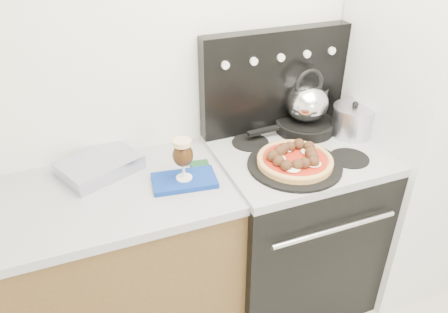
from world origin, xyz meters
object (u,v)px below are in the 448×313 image
pizza_pan (294,165)px  fridge (420,122)px  stove_body (290,229)px  pizza (295,159)px  skillet (305,125)px  oven_mitt (184,180)px  beer_glass (183,159)px  tea_kettle (307,100)px  stock_pot (352,122)px  base_cabinet (73,286)px

pizza_pan → fridge: bearing=6.4°
stove_body → fridge: bearing=-2.0°
pizza → skillet: 0.36m
oven_mitt → skillet: bearing=15.8°
pizza → beer_glass: bearing=170.3°
stove_body → skillet: 0.55m
tea_kettle → beer_glass: bearing=-153.1°
fridge → pizza_pan: 0.79m
fridge → pizza_pan: bearing=-173.6°
stock_pot → pizza: bearing=-159.1°
stove_body → tea_kettle: bearing=52.1°
fridge → skillet: size_ratio=6.41×
stove_body → stock_pot: (0.32, 0.04, 0.55)m
fridge → beer_glass: size_ratio=10.06×
base_cabinet → beer_glass: 0.80m
pizza → stove_body: bearing=53.3°
fridge → pizza_pan: size_ratio=4.52×
pizza_pan → stock_pot: (0.41, 0.16, 0.06)m
fridge → tea_kettle: size_ratio=8.31×
skillet → fridge: bearing=-18.9°
fridge → tea_kettle: fridge is taller
base_cabinet → skillet: size_ratio=4.89×
beer_glass → stock_pot: size_ratio=0.96×
tea_kettle → base_cabinet: bearing=-162.3°
base_cabinet → beer_glass: bearing=-5.8°
fridge → stock_pot: 0.38m
base_cabinet → fridge: size_ratio=0.76×
tea_kettle → fridge: bearing=-7.9°
stove_body → stock_pot: stock_pot is taller
oven_mitt → skillet: (0.70, 0.20, 0.04)m
pizza_pan → stock_pot: bearing=20.9°
stove_body → pizza_pan: 0.51m
oven_mitt → fridge: bearing=0.2°
base_cabinet → pizza: size_ratio=4.34×
stove_body → stock_pot: 0.64m
stock_pot → oven_mitt: bearing=-175.3°
skillet → tea_kettle: (0.00, 0.00, 0.14)m
stock_pot → fridge: bearing=-10.3°
skillet → tea_kettle: bearing=0.0°
stove_body → skillet: bearing=52.1°
tea_kettle → stock_pot: size_ratio=1.16×
base_cabinet → oven_mitt: size_ratio=5.36×
stove_body → fridge: 0.87m
base_cabinet → pizza_pan: pizza_pan is taller
oven_mitt → pizza_pan: size_ratio=0.64×
oven_mitt → beer_glass: size_ratio=1.43×
stove_body → beer_glass: size_ratio=4.66×
stove_body → tea_kettle: 0.68m
base_cabinet → stock_pot: (1.43, 0.02, 0.56)m
base_cabinet → stove_body: stove_body is taller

